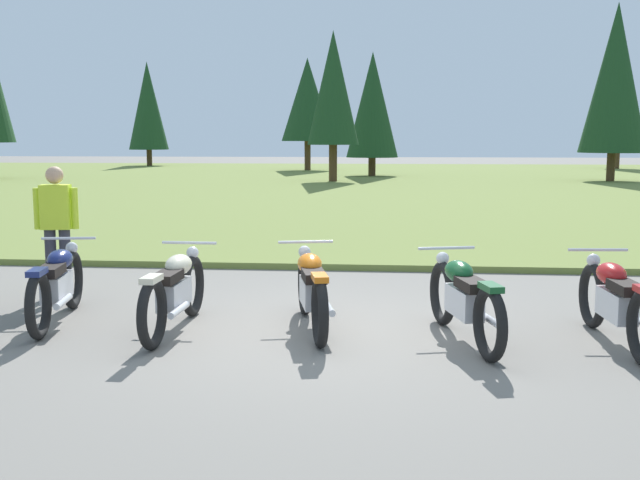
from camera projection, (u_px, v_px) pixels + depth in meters
ground_plane at (315, 333)px, 7.99m from camera, size 140.00×140.00×0.00m
grass_moorland at (373, 183)px, 33.38m from camera, size 80.00×44.00×0.10m
forest_treeline at (482, 90)px, 37.67m from camera, size 42.67×24.31×9.16m
motorcycle_navy at (57, 283)px, 8.38m from camera, size 0.68×2.09×0.88m
motorcycle_cream at (175, 290)px, 8.01m from camera, size 0.62×2.10×0.88m
motorcycle_orange at (312, 289)px, 8.08m from camera, size 0.73×2.07×0.88m
motorcycle_british_green at (464, 298)px, 7.61m from camera, size 0.76×2.06×0.88m
motorcycle_red at (616, 301)px, 7.47m from camera, size 0.62×2.10×0.88m
rider_near_row_end at (57, 224)px, 9.63m from camera, size 0.54×0.28×1.67m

